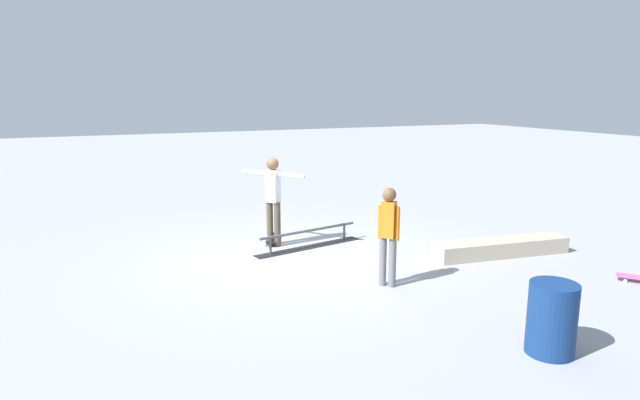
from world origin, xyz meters
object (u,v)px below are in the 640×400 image
skateboard_main (272,238)px  bystander_orange_shirt (388,231)px  skate_ledge (501,248)px  skater_main (273,195)px  trash_bin (552,319)px  grind_rail (309,240)px

skateboard_main → bystander_orange_shirt: 3.18m
skate_ledge → skater_main: size_ratio=1.51×
skateboard_main → trash_bin: bearing=-144.3°
grind_rail → skateboard_main: 0.82m
skater_main → bystander_orange_shirt: skater_main is taller
bystander_orange_shirt → trash_bin: bearing=-30.2°
skater_main → trash_bin: skater_main is taller
skate_ledge → bystander_orange_shirt: 2.78m
skateboard_main → bystander_orange_shirt: (-0.79, 2.98, 0.77)m
skateboard_main → bystander_orange_shirt: size_ratio=0.54×
skate_ledge → trash_bin: (2.09, 3.05, 0.27)m
skateboard_main → bystander_orange_shirt: bearing=-143.0°
grind_rail → skater_main: bearing=-46.1°
skateboard_main → skater_main: bearing=-168.8°
bystander_orange_shirt → trash_bin: bystander_orange_shirt is taller
grind_rail → bystander_orange_shirt: size_ratio=1.50×
bystander_orange_shirt → trash_bin: size_ratio=1.83×
grind_rail → bystander_orange_shirt: 2.46m
skate_ledge → skateboard_main: (3.43, -2.49, -0.07)m
skater_main → skateboard_main: skater_main is taller
skate_ledge → skateboard_main: bearing=-36.0°
grind_rail → skate_ledge: bearing=136.6°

